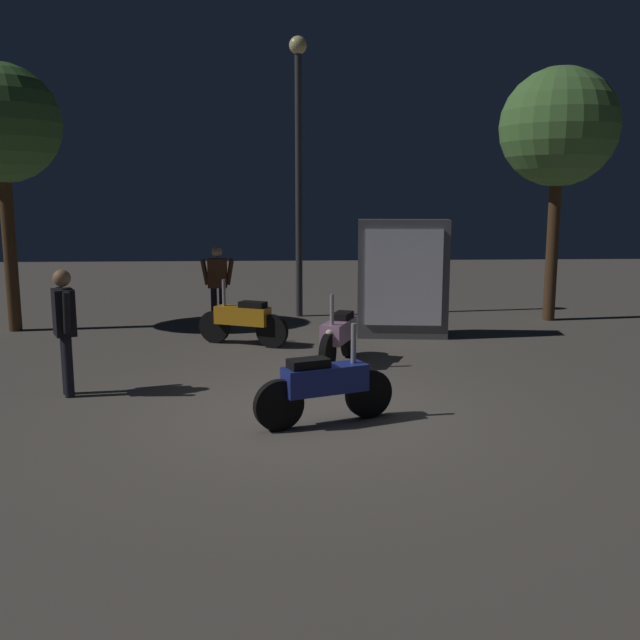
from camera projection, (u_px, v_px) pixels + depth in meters
name	position (u px, v px, depth m)	size (l,w,h in m)	color
ground_plane	(311.00, 415.00, 8.26)	(40.00, 40.00, 0.00)	#605951
motorcycle_blue_foreground	(325.00, 385.00, 7.86)	(1.58, 0.70, 1.11)	black
motorcycle_pink_parked_left	(339.00, 335.00, 10.68)	(0.70, 1.58, 1.11)	black
motorcycle_orange_parked_right	(243.00, 320.00, 12.04)	(1.54, 0.80, 1.11)	black
person_rider_beside	(218.00, 279.00, 13.77)	(0.66, 0.24, 1.55)	black
person_bystander_far	(64.00, 322.00, 8.90)	(0.37, 0.64, 1.61)	black
streetlamp_near	(299.00, 145.00, 14.44)	(0.36, 0.36, 5.64)	#38383D
tree_left_bg	(1.00, 125.00, 12.77)	(2.13, 2.13, 4.86)	#4C331E
tree_center_bg	(559.00, 129.00, 13.92)	(2.30, 2.30, 4.99)	#4C331E
kiosk_billboard	(403.00, 279.00, 12.65)	(1.65, 0.71, 2.10)	#595960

